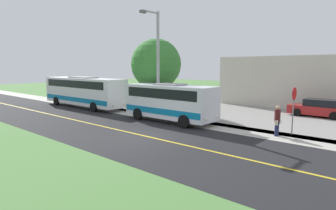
% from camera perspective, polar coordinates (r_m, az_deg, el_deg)
% --- Properties ---
extents(ground_plane, '(120.00, 120.00, 0.00)m').
position_cam_1_polar(ground_plane, '(16.92, -4.53, -6.31)').
color(ground_plane, '#548442').
extents(road_surface, '(8.00, 100.00, 0.01)m').
position_cam_1_polar(road_surface, '(16.92, -4.53, -6.29)').
color(road_surface, black).
rests_on(road_surface, ground).
extents(sidewalk, '(2.40, 100.00, 0.01)m').
position_cam_1_polar(sidewalk, '(20.81, 5.75, -3.65)').
color(sidewalk, '#B2ADA3').
rests_on(sidewalk, ground).
extents(parking_lot_surface, '(14.00, 36.00, 0.01)m').
position_cam_1_polar(parking_lot_surface, '(25.76, 20.62, -1.90)').
color(parking_lot_surface, gray).
rests_on(parking_lot_surface, ground).
extents(road_centre_line, '(0.16, 100.00, 0.00)m').
position_cam_1_polar(road_centre_line, '(16.92, -4.53, -6.28)').
color(road_centre_line, gold).
rests_on(road_centre_line, ground).
extents(shuttle_bus_front, '(2.59, 7.42, 2.85)m').
position_cam_1_polar(shuttle_bus_front, '(21.16, 0.39, 0.88)').
color(shuttle_bus_front, white).
rests_on(shuttle_bus_front, ground).
extents(transit_bus_rear, '(2.58, 11.15, 3.07)m').
position_cam_1_polar(transit_bus_rear, '(29.93, -16.68, 2.81)').
color(transit_bus_rear, white).
rests_on(transit_bus_rear, ground).
extents(pedestrian_with_bags, '(0.72, 0.34, 1.82)m').
position_cam_1_polar(pedestrian_with_bags, '(17.98, 21.18, -2.77)').
color(pedestrian_with_bags, '#1E2347').
rests_on(pedestrian_with_bags, ground).
extents(stop_sign, '(0.76, 0.07, 2.88)m').
position_cam_1_polar(stop_sign, '(18.49, 24.02, 0.43)').
color(stop_sign, slate).
rests_on(stop_sign, ground).
extents(street_light_pole, '(1.97, 0.24, 8.32)m').
position_cam_1_polar(street_light_pole, '(22.44, -2.23, 8.95)').
color(street_light_pole, '#9E9EA3').
rests_on(street_light_pole, ground).
extents(parked_car_near, '(2.06, 4.42, 1.45)m').
position_cam_1_polar(parked_car_near, '(26.41, 28.07, -0.59)').
color(parked_car_near, '#A51E1E').
rests_on(parked_car_near, ground).
extents(tree_curbside, '(4.58, 4.58, 6.61)m').
position_cam_1_polar(tree_curbside, '(25.97, -2.41, 8.21)').
color(tree_curbside, brown).
rests_on(tree_curbside, ground).
extents(commercial_building, '(10.00, 17.16, 5.14)m').
position_cam_1_polar(commercial_building, '(33.86, 27.49, 4.30)').
color(commercial_building, beige).
rests_on(commercial_building, ground).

